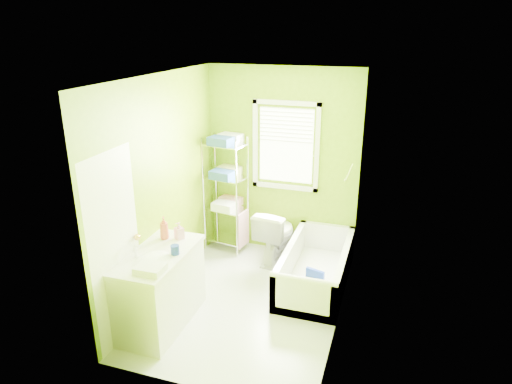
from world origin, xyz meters
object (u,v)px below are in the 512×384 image
(bathtub, at_px, (315,273))
(wire_shelf_unit, at_px, (227,182))
(vanity, at_px, (160,287))
(toilet, at_px, (276,234))

(bathtub, distance_m, wire_shelf_unit, 1.75)
(vanity, xyz_separation_m, wire_shelf_unit, (0.05, 1.89, 0.58))
(toilet, xyz_separation_m, vanity, (-0.80, -1.77, 0.07))
(vanity, bearing_deg, bathtub, 41.87)
(vanity, bearing_deg, toilet, 65.74)
(bathtub, height_order, toilet, toilet)
(toilet, height_order, wire_shelf_unit, wire_shelf_unit)
(vanity, bearing_deg, wire_shelf_unit, 88.54)
(bathtub, relative_size, toilet, 2.10)
(wire_shelf_unit, bearing_deg, bathtub, -23.02)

